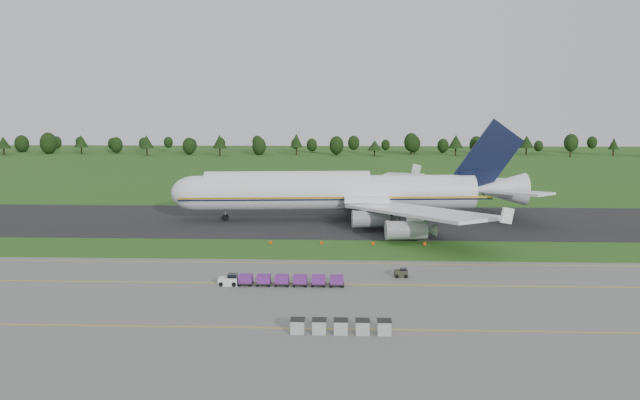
{
  "coord_description": "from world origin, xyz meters",
  "views": [
    {
      "loc": [
        2.93,
        -107.63,
        24.9
      ],
      "look_at": [
        -1.46,
        2.0,
        8.56
      ],
      "focal_mm": 35.0,
      "sensor_mm": 36.0,
      "label": 1
    }
  ],
  "objects_px": {
    "utility_cart": "(401,274)",
    "uld_row": "(341,326)",
    "aircraft": "(342,191)",
    "edge_markers": "(347,243)",
    "baggage_train": "(280,280)"
  },
  "relations": [
    {
      "from": "aircraft",
      "to": "edge_markers",
      "type": "height_order",
      "value": "aircraft"
    },
    {
      "from": "baggage_train",
      "to": "utility_cart",
      "type": "xyz_separation_m",
      "value": [
        17.45,
        5.18,
        -0.33
      ]
    },
    {
      "from": "aircraft",
      "to": "edge_markers",
      "type": "relative_size",
      "value": 2.79
    },
    {
      "from": "baggage_train",
      "to": "edge_markers",
      "type": "height_order",
      "value": "baggage_train"
    },
    {
      "from": "aircraft",
      "to": "edge_markers",
      "type": "xyz_separation_m",
      "value": [
        1.11,
        -25.59,
        -6.14
      ]
    },
    {
      "from": "aircraft",
      "to": "uld_row",
      "type": "height_order",
      "value": "aircraft"
    },
    {
      "from": "aircraft",
      "to": "baggage_train",
      "type": "height_order",
      "value": "aircraft"
    },
    {
      "from": "uld_row",
      "to": "edge_markers",
      "type": "xyz_separation_m",
      "value": [
        0.9,
        45.43,
        -0.58
      ]
    },
    {
      "from": "utility_cart",
      "to": "uld_row",
      "type": "relative_size",
      "value": 0.18
    },
    {
      "from": "baggage_train",
      "to": "uld_row",
      "type": "height_order",
      "value": "uld_row"
    },
    {
      "from": "baggage_train",
      "to": "utility_cart",
      "type": "relative_size",
      "value": 9.01
    },
    {
      "from": "aircraft",
      "to": "utility_cart",
      "type": "height_order",
      "value": "aircraft"
    },
    {
      "from": "baggage_train",
      "to": "edge_markers",
      "type": "xyz_separation_m",
      "value": [
        9.62,
        27.04,
        -0.62
      ]
    },
    {
      "from": "aircraft",
      "to": "baggage_train",
      "type": "bearing_deg",
      "value": -99.18
    },
    {
      "from": "uld_row",
      "to": "edge_markers",
      "type": "distance_m",
      "value": 45.44
    }
  ]
}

